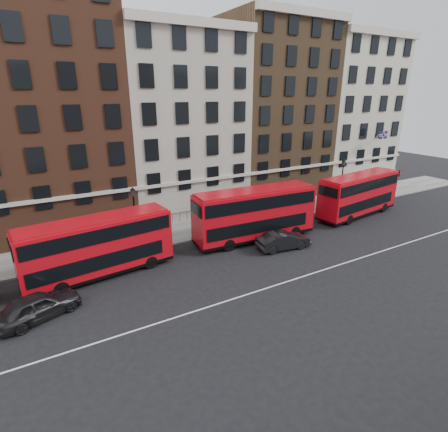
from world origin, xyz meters
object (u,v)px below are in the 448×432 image
bus_d (359,194)px  car_front (283,240)px  bus_b (98,246)px  car_rear (38,306)px  traffic_light (398,178)px  bus_c (255,213)px

bus_d → car_front: (-12.39, -2.89, -1.68)m
bus_b → bus_d: bearing=-6.4°
bus_b → car_rear: size_ratio=2.25×
car_rear → traffic_light: traffic_light is taller
bus_b → car_front: size_ratio=2.31×
traffic_light → car_rear: bearing=-171.5°
bus_d → car_front: bus_d is taller
bus_c → traffic_light: (23.82, 2.69, -0.09)m
bus_b → traffic_light: 37.39m
bus_c → bus_d: bearing=3.4°
bus_d → car_front: 12.83m
bus_b → car_rear: (-4.23, -3.49, -1.56)m
car_front → traffic_light: bearing=-68.9°
bus_b → car_front: (14.52, -2.89, -1.60)m
bus_c → traffic_light: bus_c is taller
bus_c → car_front: size_ratio=2.45×
bus_c → bus_d: 13.43m
bus_c → car_rear: (-17.71, -3.50, -1.72)m
car_rear → traffic_light: bearing=-101.3°
traffic_light → bus_c: bearing=-173.6°
car_front → traffic_light: traffic_light is taller
bus_b → traffic_light: (37.30, 2.69, 0.07)m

